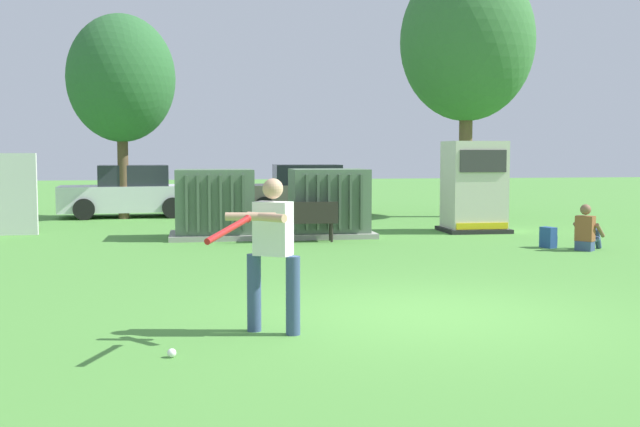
# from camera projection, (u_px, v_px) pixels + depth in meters

# --- Properties ---
(ground_plane) EXTENTS (96.00, 96.00, 0.00)m
(ground_plane) POSITION_uv_depth(u_px,v_px,m) (428.00, 314.00, 9.74)
(ground_plane) COLOR #51933D
(transformer_west) EXTENTS (2.10, 1.70, 1.62)m
(transformer_west) POSITION_uv_depth(u_px,v_px,m) (214.00, 205.00, 18.25)
(transformer_west) COLOR #9E9B93
(transformer_west) RESTS_ON ground
(transformer_mid_west) EXTENTS (2.10, 1.70, 1.62)m
(transformer_mid_west) POSITION_uv_depth(u_px,v_px,m) (329.00, 204.00, 18.63)
(transformer_mid_west) COLOR #9E9B93
(transformer_mid_west) RESTS_ON ground
(generator_enclosure) EXTENTS (1.60, 1.40, 2.30)m
(generator_enclosure) POSITION_uv_depth(u_px,v_px,m) (474.00, 187.00, 19.66)
(generator_enclosure) COLOR #262626
(generator_enclosure) RESTS_ON ground
(park_bench) EXTENTS (1.82, 0.48, 0.92)m
(park_bench) POSITION_uv_depth(u_px,v_px,m) (298.00, 219.00, 17.40)
(park_bench) COLOR #2D2823
(park_bench) RESTS_ON ground
(batter) EXTENTS (1.07, 1.50, 1.74)m
(batter) POSITION_uv_depth(u_px,v_px,m) (271.00, 247.00, 8.58)
(batter) COLOR #384C75
(batter) RESTS_ON ground
(sports_ball) EXTENTS (0.09, 0.09, 0.09)m
(sports_ball) POSITION_uv_depth(u_px,v_px,m) (172.00, 353.00, 7.66)
(sports_ball) COLOR white
(sports_ball) RESTS_ON ground
(seated_spectator) EXTENTS (0.76, 0.72, 0.96)m
(seated_spectator) POSITION_uv_depth(u_px,v_px,m) (587.00, 232.00, 16.00)
(seated_spectator) COLOR #384C75
(seated_spectator) RESTS_ON ground
(backpack) EXTENTS (0.34, 0.37, 0.44)m
(backpack) POSITION_uv_depth(u_px,v_px,m) (549.00, 238.00, 16.42)
(backpack) COLOR #264C8C
(backpack) RESTS_ON ground
(tree_left) EXTENTS (3.22, 3.22, 6.15)m
(tree_left) POSITION_uv_depth(u_px,v_px,m) (121.00, 79.00, 23.24)
(tree_left) COLOR brown
(tree_left) RESTS_ON ground
(tree_center_left) EXTENTS (4.12, 4.12, 7.88)m
(tree_center_left) POSITION_uv_depth(u_px,v_px,m) (467.00, 42.00, 23.86)
(tree_center_left) COLOR brown
(tree_center_left) RESTS_ON ground
(parked_car_leftmost) EXTENTS (4.32, 2.16, 1.62)m
(parked_car_leftmost) POSITION_uv_depth(u_px,v_px,m) (130.00, 193.00, 24.19)
(parked_car_leftmost) COLOR silver
(parked_car_leftmost) RESTS_ON ground
(parked_car_left_of_center) EXTENTS (4.21, 1.94, 1.62)m
(parked_car_left_of_center) POSITION_uv_depth(u_px,v_px,m) (303.00, 191.00, 25.09)
(parked_car_left_of_center) COLOR gray
(parked_car_left_of_center) RESTS_ON ground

